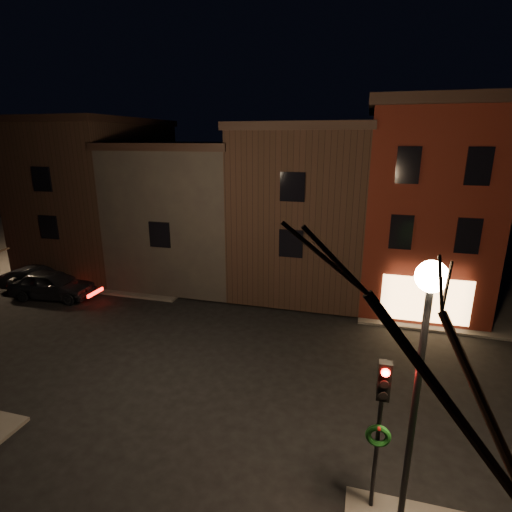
{
  "coord_description": "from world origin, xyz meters",
  "views": [
    {
      "loc": [
        4.92,
        -13.52,
        8.73
      ],
      "look_at": [
        -0.07,
        4.58,
        3.2
      ],
      "focal_mm": 28.0,
      "sensor_mm": 36.0,
      "label": 1
    }
  ],
  "objects": [
    {
      "name": "row_building_c",
      "position": [
        -13.0,
        10.5,
        5.08
      ],
      "size": [
        7.3,
        10.3,
        9.9
      ],
      "color": "black",
      "rests_on": "ground"
    },
    {
      "name": "row_building_a",
      "position": [
        1.5,
        10.5,
        4.83
      ],
      "size": [
        7.3,
        10.3,
        9.4
      ],
      "color": "black",
      "rests_on": "ground"
    },
    {
      "name": "row_building_b",
      "position": [
        -5.75,
        10.5,
        4.33
      ],
      "size": [
        7.8,
        10.3,
        8.4
      ],
      "color": "black",
      "rests_on": "ground"
    },
    {
      "name": "parked_car_b",
      "position": [
        -13.47,
        4.5,
        0.7
      ],
      "size": [
        4.33,
        1.71,
        1.4
      ],
      "primitive_type": "imported",
      "rotation": [
        0.0,
        0.0,
        1.62
      ],
      "color": "black",
      "rests_on": "ground"
    },
    {
      "name": "parked_car_a",
      "position": [
        -11.86,
        3.86,
        0.8
      ],
      "size": [
        4.89,
        2.36,
        1.61
      ],
      "primitive_type": "imported",
      "rotation": [
        0.0,
        0.0,
        1.67
      ],
      "color": "black",
      "rests_on": "ground"
    },
    {
      "name": "traffic_signal",
      "position": [
        5.6,
        -5.51,
        2.81
      ],
      "size": [
        0.58,
        0.38,
        4.05
      ],
      "color": "black",
      "rests_on": "sidewalk_near_right"
    },
    {
      "name": "sidewalk_far_left",
      "position": [
        -20.0,
        20.0,
        0.06
      ],
      "size": [
        30.0,
        30.0,
        0.12
      ],
      "primitive_type": "cube",
      "color": "#2D2B28",
      "rests_on": "ground"
    },
    {
      "name": "ground",
      "position": [
        0.0,
        0.0,
        0.0
      ],
      "size": [
        120.0,
        120.0,
        0.0
      ],
      "primitive_type": "plane",
      "color": "black",
      "rests_on": "ground"
    },
    {
      "name": "street_lamp_near",
      "position": [
        6.2,
        -6.0,
        5.18
      ],
      "size": [
        0.6,
        0.6,
        6.48
      ],
      "color": "black",
      "rests_on": "sidewalk_near_right"
    },
    {
      "name": "corner_building",
      "position": [
        8.0,
        9.47,
        5.4
      ],
      "size": [
        6.5,
        8.5,
        10.5
      ],
      "color": "#4E160E",
      "rests_on": "ground"
    }
  ]
}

